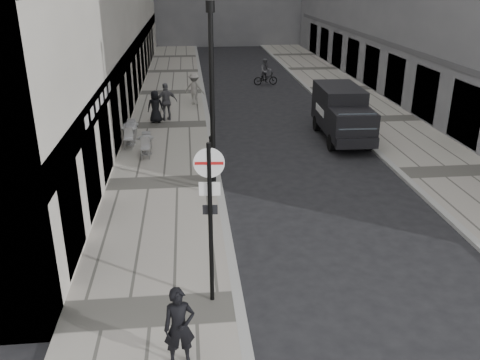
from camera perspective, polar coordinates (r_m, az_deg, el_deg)
The scene contains 15 objects.
sidewalk at distance 25.93m, azimuth -7.99°, elevation 6.06°, with size 4.00×60.00×0.12m, color gray.
far_sidewalk at distance 27.77m, azimuth 15.46°, elevation 6.54°, with size 4.00×60.00×0.12m, color gray.
walking_man at distance 10.07m, azimuth -6.83°, elevation -16.07°, with size 0.61×0.40×1.66m, color black.
sign_post at distance 10.94m, azimuth -3.38°, elevation -2.68°, with size 0.66×0.12×3.82m.
lamppost at distance 16.77m, azimuth -3.17°, elevation 9.94°, with size 0.28×0.28×6.28m.
bollard_near at distance 17.39m, azimuth -3.07°, elevation -0.26°, with size 0.11×0.11×0.82m, color black.
bollard_far at distance 20.38m, azimuth -3.28°, elevation 3.42°, with size 0.13×0.13×1.00m, color black.
panel_van at distance 23.92m, azimuth 11.35°, elevation 7.59°, with size 2.00×5.02×2.33m.
cyclist at distance 35.74m, azimuth 2.89°, elevation 11.72°, with size 1.71×0.74×1.79m.
pedestrian_a at distance 26.49m, azimuth -8.27°, elevation 8.68°, with size 1.13×0.47×1.93m, color #5B5A5F.
pedestrian_b at distance 29.71m, azimuth -5.14°, elevation 10.17°, with size 1.18×0.68×1.83m, color gray.
pedestrian_c at distance 26.22m, azimuth -9.48°, elevation 8.13°, with size 0.80×0.52×1.63m, color black.
cafe_table_near at distance 22.98m, azimuth -12.26°, elevation 5.01°, with size 0.70×1.59×0.91m.
cafe_table_mid at distance 21.59m, azimuth -10.50°, elevation 3.99°, with size 0.67×1.52×0.87m.
cafe_table_far at distance 23.53m, azimuth -12.13°, elevation 5.41°, with size 0.70×1.57×0.90m.
Camera 1 is at (-0.98, -6.92, 7.15)m, focal length 38.00 mm.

